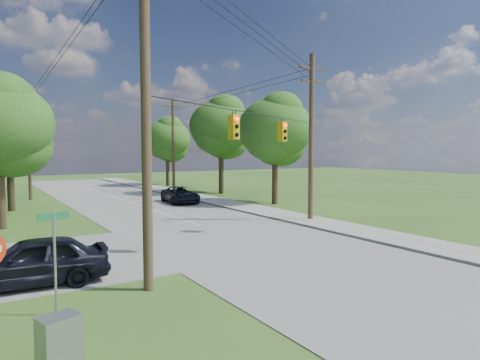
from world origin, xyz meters
TOP-DOWN VIEW (x-y plane):
  - ground at (0.00, 0.00)m, footprint 140.00×140.00m
  - main_road at (2.00, 5.00)m, footprint 10.00×100.00m
  - sidewalk_east at (8.70, 5.00)m, footprint 2.60×100.00m
  - pole_sw at (-4.60, 0.40)m, footprint 2.00×0.32m
  - pole_ne at (8.90, 8.00)m, footprint 2.00×0.32m
  - pole_north_e at (8.90, 30.00)m, footprint 2.00×0.32m
  - pole_north_w at (-5.00, 30.00)m, footprint 2.00×0.32m
  - power_lines at (1.50, 11.54)m, footprint 13.93×29.62m
  - traffic_signals at (2.55, 4.43)m, footprint 4.91×3.27m
  - tree_w_mid at (-7.00, 23.00)m, footprint 6.40×6.40m
  - tree_e_near at (12.00, 16.00)m, footprint 6.20×6.20m
  - tree_e_mid at (12.50, 26.00)m, footprint 6.60×6.60m
  - tree_e_far at (11.50, 38.00)m, footprint 5.80×5.80m
  - car_cross_dark at (-7.72, 2.70)m, footprint 4.94×2.31m
  - car_main_north at (5.50, 20.62)m, footprint 2.76×5.11m
  - control_cabinet at (-7.96, -4.00)m, footprint 0.86×0.72m
  - street_name_sign at (-7.47, -0.34)m, footprint 0.82×0.27m

SIDE VIEW (x-z plane):
  - ground at x=0.00m, z-range 0.00..0.00m
  - main_road at x=2.00m, z-range 0.00..0.03m
  - sidewalk_east at x=8.70m, z-range 0.00..0.12m
  - control_cabinet at x=-7.96m, z-range 0.00..1.32m
  - car_main_north at x=5.50m, z-range 0.03..1.39m
  - car_cross_dark at x=-7.72m, z-range 0.03..1.67m
  - street_name_sign at x=-7.47m, z-range 0.37..3.20m
  - pole_north_e at x=8.90m, z-range 0.13..10.13m
  - pole_north_w at x=-5.00m, z-range 0.13..10.13m
  - pole_ne at x=8.90m, z-range 0.22..10.72m
  - traffic_signals at x=2.55m, z-range 4.97..6.02m
  - tree_e_far at x=11.50m, z-range 1.76..10.08m
  - pole_sw at x=-4.60m, z-range 0.23..12.23m
  - tree_e_near at x=12.00m, z-range 1.85..10.66m
  - tree_w_mid at x=-7.00m, z-range 1.97..11.19m
  - tree_e_mid at x=12.50m, z-range 2.09..11.73m
  - power_lines at x=1.50m, z-range 6.69..11.62m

